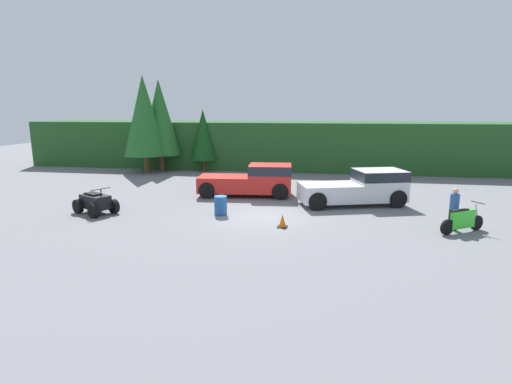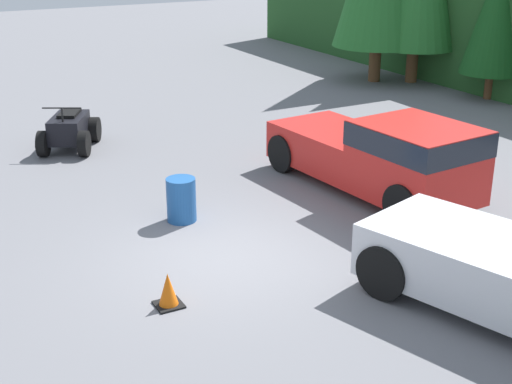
{
  "view_description": "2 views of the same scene",
  "coord_description": "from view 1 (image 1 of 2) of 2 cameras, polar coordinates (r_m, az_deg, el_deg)",
  "views": [
    {
      "loc": [
        2.76,
        -17.28,
        4.74
      ],
      "look_at": [
        -0.41,
        0.82,
        0.95
      ],
      "focal_mm": 28.0,
      "sensor_mm": 36.0,
      "label": 1
    },
    {
      "loc": [
        10.27,
        -4.88,
        5.55
      ],
      "look_at": [
        -0.41,
        0.82,
        0.95
      ],
      "focal_mm": 50.0,
      "sensor_mm": 36.0,
      "label": 2
    }
  ],
  "objects": [
    {
      "name": "ground_plane",
      "position": [
        18.13,
        0.82,
        -3.5
      ],
      "size": [
        80.0,
        80.0,
        0.0
      ],
      "primitive_type": "plane",
      "color": "slate"
    },
    {
      "name": "hillside_backdrop",
      "position": [
        33.52,
        5.19,
        6.72
      ],
      "size": [
        44.0,
        6.0,
        3.76
      ],
      "color": "#235123",
      "rests_on": "ground_plane"
    },
    {
      "name": "tree_left",
      "position": [
        31.67,
        -15.7,
        10.41
      ],
      "size": [
        3.21,
        3.21,
        7.29
      ],
      "color": "brown",
      "rests_on": "ground_plane"
    },
    {
      "name": "tree_mid_left",
      "position": [
        32.38,
        -13.6,
        10.3
      ],
      "size": [
        3.11,
        3.11,
        7.06
      ],
      "color": "brown",
      "rests_on": "ground_plane"
    },
    {
      "name": "tree_mid_right",
      "position": [
        31.78,
        -7.54,
        8.09
      ],
      "size": [
        2.11,
        2.11,
        4.79
      ],
      "color": "brown",
      "rests_on": "ground_plane"
    },
    {
      "name": "pickup_truck_red",
      "position": [
        22.27,
        -0.31,
        1.84
      ],
      "size": [
        5.3,
        2.46,
        1.77
      ],
      "rotation": [
        0.0,
        0.0,
        0.09
      ],
      "color": "red",
      "rests_on": "ground_plane"
    },
    {
      "name": "pickup_truck_second",
      "position": [
        20.87,
        14.85,
        0.78
      ],
      "size": [
        5.57,
        3.42,
        1.77
      ],
      "rotation": [
        0.0,
        0.0,
        0.31
      ],
      "color": "silver",
      "rests_on": "ground_plane"
    },
    {
      "name": "dirt_bike",
      "position": [
        17.63,
        27.42,
        -3.68
      ],
      "size": [
        1.92,
        1.3,
        1.16
      ],
      "rotation": [
        0.0,
        0.0,
        0.57
      ],
      "color": "black",
      "rests_on": "ground_plane"
    },
    {
      "name": "quad_atv",
      "position": [
        20.02,
        -21.95,
        -1.46
      ],
      "size": [
        2.33,
        2.02,
        1.23
      ],
      "rotation": [
        0.0,
        0.0,
        -0.48
      ],
      "color": "black",
      "rests_on": "ground_plane"
    },
    {
      "name": "rider_person",
      "position": [
        17.8,
        26.44,
        -1.97
      ],
      "size": [
        0.5,
        0.5,
        1.7
      ],
      "rotation": [
        0.0,
        0.0,
        0.75
      ],
      "color": "black",
      "rests_on": "ground_plane"
    },
    {
      "name": "traffic_cone",
      "position": [
        16.47,
        3.8,
        -4.18
      ],
      "size": [
        0.42,
        0.42,
        0.55
      ],
      "color": "black",
      "rests_on": "ground_plane"
    },
    {
      "name": "steel_barrel",
      "position": [
        18.36,
        -5.08,
        -1.93
      ],
      "size": [
        0.58,
        0.58,
        0.88
      ],
      "color": "#1E5193",
      "rests_on": "ground_plane"
    }
  ]
}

